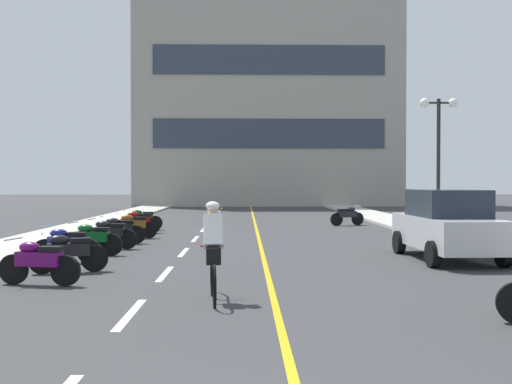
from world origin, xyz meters
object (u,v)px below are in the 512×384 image
at_px(motorcycle_4, 66,244).
at_px(motorcycle_5, 92,238).
at_px(motorcycle_7, 119,230).
at_px(motorcycle_10, 142,219).
at_px(motorcycle_3, 68,252).
at_px(motorcycle_11, 347,215).
at_px(parked_car_near, 447,225).
at_px(motorcycle_8, 133,225).
at_px(motorcycle_9, 138,221).
at_px(street_lamp_mid, 439,134).
at_px(cyclist_rider, 213,249).
at_px(motorcycle_6, 109,233).
at_px(motorcycle_2, 39,261).

relative_size(motorcycle_4, motorcycle_5, 1.00).
distance_m(motorcycle_7, motorcycle_10, 5.47).
distance_m(motorcycle_4, motorcycle_10, 9.98).
height_order(motorcycle_3, motorcycle_11, same).
relative_size(parked_car_near, motorcycle_8, 2.51).
bearing_deg(motorcycle_7, motorcycle_5, -92.13).
bearing_deg(motorcycle_3, motorcycle_9, 91.40).
height_order(parked_car_near, motorcycle_7, parked_car_near).
height_order(motorcycle_4, motorcycle_10, same).
bearing_deg(street_lamp_mid, motorcycle_9, 175.79).
xyz_separation_m(motorcycle_3, motorcycle_10, (-0.37, 11.61, 0.00)).
bearing_deg(cyclist_rider, motorcycle_6, 114.26).
xyz_separation_m(motorcycle_6, motorcycle_8, (0.10, 3.31, 0.00)).
bearing_deg(motorcycle_10, motorcycle_7, -87.88).
distance_m(motorcycle_3, motorcycle_10, 11.61).
relative_size(motorcycle_2, motorcycle_10, 1.00).
relative_size(motorcycle_4, motorcycle_9, 1.00).
bearing_deg(motorcycle_2, motorcycle_3, 86.03).
relative_size(motorcycle_4, motorcycle_10, 1.01).
distance_m(street_lamp_mid, motorcycle_6, 12.80).
bearing_deg(motorcycle_4, motorcycle_7, 85.49).
xyz_separation_m(motorcycle_3, motorcycle_6, (-0.16, 4.69, 0.00)).
bearing_deg(motorcycle_3, cyclist_rider, -43.20).
bearing_deg(motorcycle_10, street_lamp_mid, -11.13).
xyz_separation_m(motorcycle_6, motorcycle_9, (-0.09, 5.47, 0.00)).
bearing_deg(motorcycle_4, motorcycle_2, -82.64).
distance_m(street_lamp_mid, motorcycle_8, 11.92).
height_order(motorcycle_5, motorcycle_9, same).
xyz_separation_m(motorcycle_2, cyclist_rider, (3.49, -1.59, 0.41)).
bearing_deg(parked_car_near, motorcycle_5, 173.35).
xyz_separation_m(motorcycle_3, motorcycle_4, (-0.53, 1.63, 0.00)).
relative_size(motorcycle_11, cyclist_rider, 0.93).
distance_m(parked_car_near, cyclist_rider, 7.81).
xyz_separation_m(motorcycle_5, motorcycle_11, (8.94, 11.00, 0.00)).
bearing_deg(motorcycle_3, motorcycle_11, 58.58).
bearing_deg(parked_car_near, motorcycle_4, -177.37).
xyz_separation_m(motorcycle_11, cyclist_rider, (-5.28, -17.35, 0.41)).
bearing_deg(motorcycle_5, motorcycle_10, 90.63).
relative_size(motorcycle_7, cyclist_rider, 0.96).
bearing_deg(motorcycle_8, motorcycle_4, -94.15).
height_order(parked_car_near, motorcycle_6, parked_car_near).
distance_m(motorcycle_4, motorcycle_9, 8.54).
xyz_separation_m(motorcycle_6, motorcycle_7, (-0.01, 1.45, 0.00)).
height_order(motorcycle_7, motorcycle_9, same).
relative_size(motorcycle_5, motorcycle_7, 1.00).
relative_size(motorcycle_8, cyclist_rider, 0.96).
bearing_deg(motorcycle_2, motorcycle_11, 60.91).
relative_size(motorcycle_4, cyclist_rider, 0.96).
distance_m(motorcycle_8, motorcycle_11, 10.69).
height_order(motorcycle_7, motorcycle_10, same).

